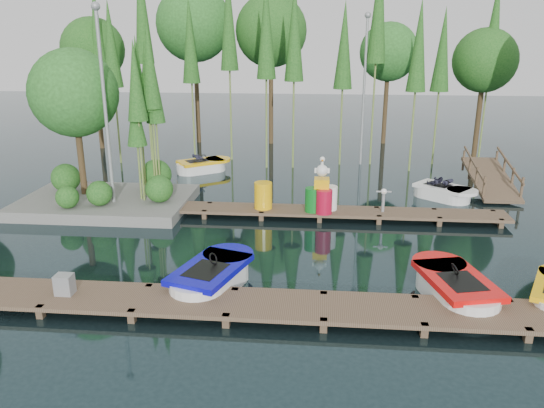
# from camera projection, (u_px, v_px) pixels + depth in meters

# --- Properties ---
(ground_plane) EXTENTS (90.00, 90.00, 0.00)m
(ground_plane) POSITION_uv_depth(u_px,v_px,m) (255.00, 242.00, 16.64)
(ground_plane) COLOR #1A2E32
(near_dock) EXTENTS (18.00, 1.50, 0.50)m
(near_dock) POSITION_uv_depth(u_px,v_px,m) (231.00, 304.00, 12.30)
(near_dock) COLOR brown
(near_dock) RESTS_ON ground
(far_dock) EXTENTS (15.00, 1.20, 0.50)m
(far_dock) POSITION_uv_depth(u_px,v_px,m) (291.00, 211.00, 18.85)
(far_dock) COLOR brown
(far_dock) RESTS_ON ground
(island) EXTENTS (6.20, 4.20, 6.75)m
(island) POSITION_uv_depth(u_px,v_px,m) (94.00, 122.00, 19.35)
(island) COLOR slate
(island) RESTS_ON ground
(tree_screen) EXTENTS (34.42, 18.53, 10.31)m
(tree_screen) POSITION_uv_depth(u_px,v_px,m) (238.00, 37.00, 25.03)
(tree_screen) COLOR #43311C
(tree_screen) RESTS_ON ground
(lamp_island) EXTENTS (0.30, 0.30, 7.25)m
(lamp_island) POSITION_uv_depth(u_px,v_px,m) (104.00, 94.00, 18.21)
(lamp_island) COLOR gray
(lamp_island) RESTS_ON ground
(lamp_rear) EXTENTS (0.30, 0.30, 7.25)m
(lamp_rear) POSITION_uv_depth(u_px,v_px,m) (365.00, 78.00, 25.44)
(lamp_rear) COLOR gray
(lamp_rear) RESTS_ON ground
(ramp) EXTENTS (1.50, 3.94, 1.49)m
(ramp) POSITION_uv_depth(u_px,v_px,m) (490.00, 178.00, 21.84)
(ramp) COLOR brown
(ramp) RESTS_ON ground
(boat_blue) EXTENTS (2.20, 3.27, 1.01)m
(boat_blue) POSITION_uv_depth(u_px,v_px,m) (212.00, 278.00, 13.48)
(boat_blue) COLOR white
(boat_blue) RESTS_ON ground
(boat_red) EXTENTS (2.03, 3.24, 1.01)m
(boat_red) POSITION_uv_depth(u_px,v_px,m) (455.00, 289.00, 12.88)
(boat_red) COLOR white
(boat_red) RESTS_ON ground
(boat_yellow_far) EXTENTS (2.87, 2.53, 1.34)m
(boat_yellow_far) POSITION_uv_depth(u_px,v_px,m) (202.00, 166.00, 25.14)
(boat_yellow_far) COLOR white
(boat_yellow_far) RESTS_ON ground
(boat_white_far) EXTENTS (2.71, 2.54, 1.21)m
(boat_white_far) POSITION_uv_depth(u_px,v_px,m) (443.00, 192.00, 20.94)
(boat_white_far) COLOR white
(boat_white_far) RESTS_ON ground
(utility_cabinet) EXTENTS (0.40, 0.34, 0.49)m
(utility_cabinet) POSITION_uv_depth(u_px,v_px,m) (64.00, 284.00, 12.55)
(utility_cabinet) COLOR gray
(utility_cabinet) RESTS_ON near_dock
(yellow_barrel) EXTENTS (0.63, 0.63, 0.95)m
(yellow_barrel) POSITION_uv_depth(u_px,v_px,m) (263.00, 195.00, 18.78)
(yellow_barrel) COLOR yellow
(yellow_barrel) RESTS_ON far_dock
(drum_cluster) EXTENTS (1.13, 1.03, 1.94)m
(drum_cluster) POSITION_uv_depth(u_px,v_px,m) (322.00, 196.00, 18.42)
(drum_cluster) COLOR #0C6C1C
(drum_cluster) RESTS_ON far_dock
(seagull_post) EXTENTS (0.52, 0.28, 0.83)m
(seagull_post) POSITION_uv_depth(u_px,v_px,m) (384.00, 196.00, 18.38)
(seagull_post) COLOR gray
(seagull_post) RESTS_ON far_dock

